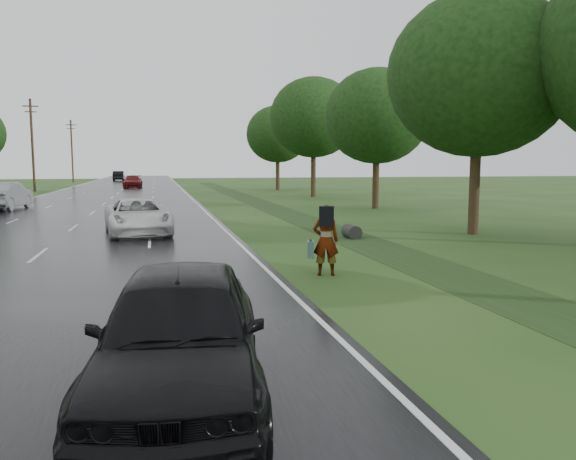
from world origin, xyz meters
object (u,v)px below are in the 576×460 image
(white_pickup, at_px, (138,216))
(silver_sedan, at_px, (5,196))
(dark_sedan, at_px, (180,333))
(pedestrian, at_px, (325,239))

(white_pickup, relative_size, silver_sedan, 1.00)
(white_pickup, bearing_deg, dark_sedan, -93.48)
(pedestrian, relative_size, dark_sedan, 0.38)
(dark_sedan, bearing_deg, white_pickup, 100.06)
(silver_sedan, bearing_deg, dark_sedan, 112.55)
(dark_sedan, relative_size, silver_sedan, 0.92)
(pedestrian, xyz_separation_m, white_pickup, (-5.17, 10.12, -0.19))
(pedestrian, distance_m, dark_sedan, 8.44)
(white_pickup, relative_size, dark_sedan, 1.08)
(dark_sedan, bearing_deg, pedestrian, 67.32)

